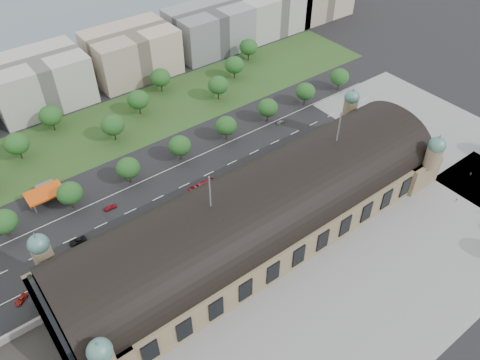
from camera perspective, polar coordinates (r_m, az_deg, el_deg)
ground at (r=170.11m, az=2.35°, el=-6.43°), size 900.00×900.00×0.00m
station at (r=162.64m, az=2.45°, el=-4.00°), size 150.00×48.40×44.30m
plaza_south at (r=157.68m, az=15.77°, el=-14.02°), size 190.00×48.00×0.12m
plaza_east at (r=234.37m, az=22.37°, el=5.46°), size 56.00×100.00×0.12m
road_slab at (r=185.38m, az=-9.96°, el=-2.19°), size 260.00×26.00×0.10m
grass_belt at (r=227.26m, az=-15.77°, el=6.02°), size 300.00×45.00×0.10m
petrol_station at (r=196.48m, az=-22.61°, el=-1.21°), size 14.00×13.00×5.05m
office_3 at (r=251.30m, az=-23.31°, el=10.98°), size 45.00×32.00×24.00m
office_4 at (r=264.80m, az=-13.07°, el=14.87°), size 45.00×32.00×24.00m
office_5 at (r=286.51m, az=-3.81°, el=17.89°), size 45.00×32.00×24.00m
office_6 at (r=311.66m, az=3.45°, el=19.90°), size 45.00×32.00×24.00m
tree_row_2 at (r=183.09m, az=-26.86°, el=-4.55°), size 9.60×9.60×11.52m
tree_row_3 at (r=185.00m, az=-20.04°, el=-1.51°), size 9.60×9.60×11.52m
tree_row_4 at (r=189.96m, az=-13.49°, el=1.43°), size 9.60×9.60×11.52m
tree_row_5 at (r=197.72m, az=-7.35°, el=4.17°), size 9.60×9.60×11.52m
tree_row_6 at (r=207.97m, az=-1.71°, el=6.63°), size 9.60×9.60×11.52m
tree_row_7 at (r=220.37m, az=3.40°, el=8.79°), size 9.60×9.60×11.52m
tree_row_8 at (r=234.58m, az=7.98°, el=10.64°), size 9.60×9.60×11.52m
tree_row_9 at (r=250.29m, az=12.05°, el=12.21°), size 9.60×9.60×11.52m
tree_belt_4 at (r=217.42m, az=-25.58°, el=4.03°), size 10.40×10.40×12.48m
tree_belt_5 at (r=230.03m, az=-22.09°, el=7.30°), size 10.40×10.40×12.48m
tree_belt_6 at (r=214.65m, az=-15.26°, el=6.48°), size 10.40×10.40×12.48m
tree_belt_7 at (r=229.95m, az=-12.30°, el=9.55°), size 10.40×10.40×12.48m
tree_belt_8 at (r=246.35m, az=-9.68°, el=12.21°), size 10.40×10.40×12.48m
tree_belt_9 at (r=236.67m, az=-2.68°, el=11.48°), size 10.40×10.40×12.48m
tree_belt_10 at (r=254.91m, az=-0.70°, el=13.85°), size 10.40×10.40×12.48m
tree_belt_11 at (r=273.78m, az=1.05°, el=15.90°), size 10.40×10.40×12.48m
traffic_car_2 at (r=175.83m, az=-19.18°, el=-7.05°), size 6.07×3.07×1.65m
traffic_car_3 at (r=184.65m, az=-15.51°, el=-3.23°), size 4.86×2.02×1.41m
traffic_car_4 at (r=187.83m, az=-4.78°, el=-0.62°), size 4.20×2.10×1.37m
traffic_car_5 at (r=223.09m, az=4.98°, el=7.06°), size 4.01×1.59×1.30m
traffic_car_6 at (r=227.01m, az=11.69°, el=7.01°), size 6.04×3.26×1.61m
parked_car_0 at (r=168.76m, az=-18.46°, el=-9.49°), size 4.64×3.03×1.44m
parked_car_1 at (r=166.58m, az=-25.14°, el=-13.04°), size 5.13×4.54×1.32m
parked_car_2 at (r=168.39m, az=-19.60°, el=-10.02°), size 5.11×4.73×1.44m
parked_car_3 at (r=165.96m, az=-19.72°, el=-11.03°), size 4.94×3.40×1.56m
parked_car_4 at (r=166.99m, az=-15.79°, el=-9.35°), size 5.01×4.06×1.60m
parked_car_5 at (r=167.45m, az=-15.09°, el=-9.04°), size 5.28×4.37×1.34m
parked_car_6 at (r=176.97m, az=-7.34°, el=-4.06°), size 5.77×5.24×1.62m
bus_west at (r=185.58m, az=-4.62°, el=-0.84°), size 11.71×3.19×3.23m
bus_mid at (r=194.79m, az=2.21°, el=1.64°), size 10.69×2.87×2.95m
bus_east at (r=189.97m, az=0.33°, el=0.50°), size 11.66×3.56×3.20m
pedestrian_0 at (r=199.11m, az=24.88°, el=-2.25°), size 0.83×0.60×1.53m
pedestrian_2 at (r=214.04m, az=26.28°, el=0.68°), size 0.96×1.08×1.93m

